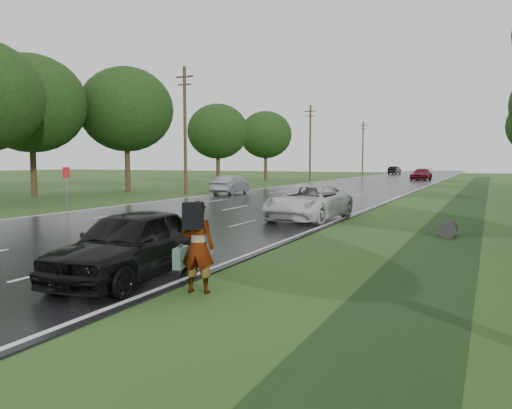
{
  "coord_description": "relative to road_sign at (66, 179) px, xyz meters",
  "views": [
    {
      "loc": [
        12.8,
        -8.47,
        2.64
      ],
      "look_at": [
        6.27,
        5.36,
        1.3
      ],
      "focal_mm": 35.0,
      "sensor_mm": 36.0,
      "label": 1
    }
  ],
  "objects": [
    {
      "name": "road",
      "position": [
        8.5,
        33.0,
        -1.62
      ],
      "size": [
        14.0,
        180.0,
        0.04
      ],
      "primitive_type": "cube",
      "color": "black",
      "rests_on": "ground"
    },
    {
      "name": "edge_stripe_east",
      "position": [
        15.25,
        33.0,
        -1.6
      ],
      "size": [
        0.12,
        180.0,
        0.01
      ],
      "primitive_type": "cube",
      "color": "silver",
      "rests_on": "road"
    },
    {
      "name": "edge_stripe_west",
      "position": [
        1.75,
        33.0,
        -1.6
      ],
      "size": [
        0.12,
        180.0,
        0.01
      ],
      "primitive_type": "cube",
      "color": "silver",
      "rests_on": "road"
    },
    {
      "name": "center_line",
      "position": [
        8.5,
        33.0,
        -1.6
      ],
      "size": [
        0.12,
        180.0,
        0.01
      ],
      "primitive_type": "cube",
      "color": "silver",
      "rests_on": "road"
    },
    {
      "name": "drainage_ditch",
      "position": [
        20.0,
        6.71,
        -1.61
      ],
      "size": [
        2.2,
        120.0,
        0.56
      ],
      "color": "#1B3213",
      "rests_on": "ground"
    },
    {
      "name": "road_sign",
      "position": [
        0.0,
        0.0,
        0.0
      ],
      "size": [
        0.5,
        0.06,
        2.3
      ],
      "color": "slate",
      "rests_on": "ground"
    },
    {
      "name": "utility_pole_mid",
      "position": [
        -0.7,
        13.0,
        3.55
      ],
      "size": [
        1.6,
        0.26,
        10.0
      ],
      "color": "#322214",
      "rests_on": "ground"
    },
    {
      "name": "utility_pole_far",
      "position": [
        -0.7,
        43.0,
        3.55
      ],
      "size": [
        1.6,
        0.26,
        10.0
      ],
      "color": "#322214",
      "rests_on": "ground"
    },
    {
      "name": "utility_pole_distant",
      "position": [
        -0.7,
        73.0,
        3.55
      ],
      "size": [
        1.6,
        0.26,
        10.0
      ],
      "color": "#322214",
      "rests_on": "ground"
    },
    {
      "name": "tree_west_c",
      "position": [
        -6.5,
        13.0,
        5.27
      ],
      "size": [
        7.8,
        7.8,
        10.43
      ],
      "color": "#322214",
      "rests_on": "ground"
    },
    {
      "name": "tree_west_d",
      "position": [
        -5.7,
        27.0,
        4.18
      ],
      "size": [
        6.6,
        6.6,
        8.8
      ],
      "color": "#322214",
      "rests_on": "ground"
    },
    {
      "name": "tree_west_e",
      "position": [
        -9.5,
        6.0,
        5.19
      ],
      "size": [
        8.0,
        8.0,
        10.44
      ],
      "color": "#322214",
      "rests_on": "ground"
    },
    {
      "name": "tree_west_f",
      "position": [
        -6.3,
        41.0,
        4.49
      ],
      "size": [
        7.0,
        7.0,
        9.29
      ],
      "color": "#322214",
      "rests_on": "ground"
    },
    {
      "name": "pedestrian",
      "position": [
        16.03,
        -12.1,
        -0.68
      ],
      "size": [
        0.94,
        0.71,
        1.86
      ],
      "rotation": [
        0.0,
        0.0,
        3.38
      ],
      "color": "#A5998C",
      "rests_on": "ground"
    },
    {
      "name": "white_pickup",
      "position": [
        14.0,
        0.49,
        -0.84
      ],
      "size": [
        2.86,
        5.66,
        1.53
      ],
      "primitive_type": "imported",
      "rotation": [
        0.0,
        0.0,
        -0.06
      ],
      "color": "silver",
      "rests_on": "road"
    },
    {
      "name": "dark_sedan",
      "position": [
        14.15,
        -11.81,
        -0.83
      ],
      "size": [
        2.17,
        4.66,
        1.55
      ],
      "primitive_type": "imported",
      "rotation": [
        0.0,
        0.0,
        0.08
      ],
      "color": "black",
      "rests_on": "road"
    },
    {
      "name": "silver_sedan",
      "position": [
        2.7,
        14.26,
        -0.88
      ],
      "size": [
        1.74,
        4.47,
        1.45
      ],
      "primitive_type": "imported",
      "rotation": [
        0.0,
        0.0,
        3.19
      ],
      "color": "gray",
      "rests_on": "road"
    },
    {
      "name": "far_car_red",
      "position": [
        12.51,
        51.7,
        -0.83
      ],
      "size": [
        2.68,
        5.52,
        1.55
      ],
      "primitive_type": "imported",
      "rotation": [
        0.0,
        0.0,
        -0.1
      ],
      "color": "maroon",
      "rests_on": "road"
    },
    {
      "name": "far_car_dark",
      "position": [
        3.95,
        80.36,
        -0.83
      ],
      "size": [
        1.98,
        4.78,
        1.54
      ],
      "primitive_type": "imported",
      "rotation": [
        0.0,
        0.0,
        3.07
      ],
      "color": "black",
      "rests_on": "road"
    }
  ]
}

